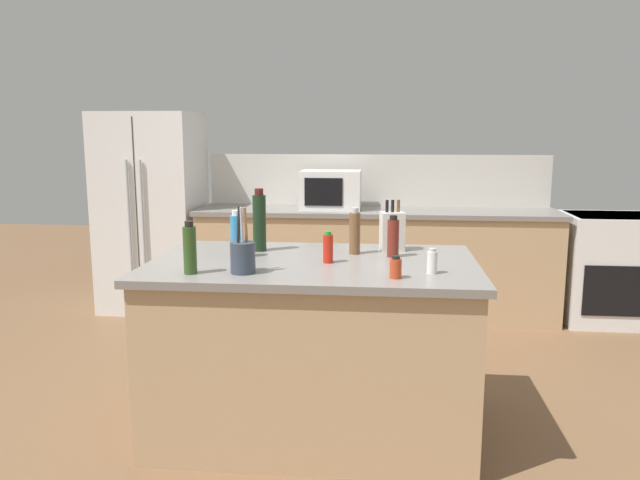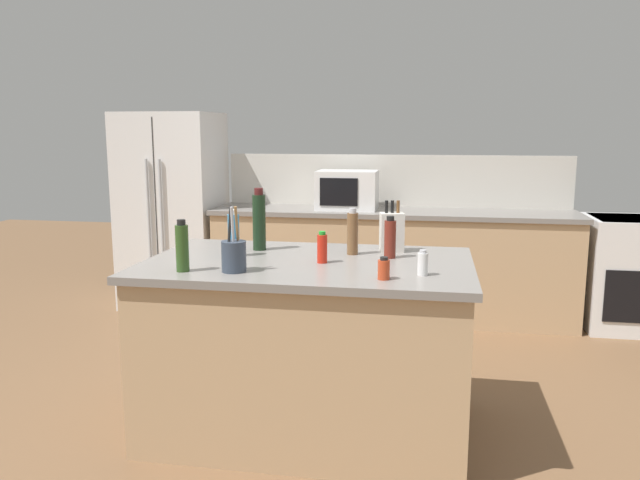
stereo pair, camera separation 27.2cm
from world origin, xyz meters
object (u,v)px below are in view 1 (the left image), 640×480
object	(u,v)px
refrigerator	(152,212)
spice_jar_paprika	(396,268)
dish_soap_bottle	(236,235)
wine_bottle	(259,222)
salt_shaker	(432,262)
range_oven	(609,268)
olive_oil_bottle	(190,249)
vinegar_bottle	(393,237)
utensil_crock	(243,256)
pepper_grinder	(355,232)
hot_sauce_bottle	(328,248)
microwave	(331,190)
knife_block	(392,231)

from	to	relation	value
refrigerator	spice_jar_paprika	xyz separation A→B (m)	(2.15, -2.60, 0.10)
dish_soap_bottle	wine_bottle	bearing A→B (deg)	66.87
dish_soap_bottle	wine_bottle	world-z (taller)	wine_bottle
salt_shaker	range_oven	bearing A→B (deg)	55.35
olive_oil_bottle	salt_shaker	world-z (taller)	olive_oil_bottle
wine_bottle	refrigerator	bearing A→B (deg)	124.86
salt_shaker	olive_oil_bottle	bearing A→B (deg)	-174.14
vinegar_bottle	olive_oil_bottle	bearing A→B (deg)	-152.57
utensil_crock	vinegar_bottle	bearing A→B (deg)	32.75
pepper_grinder	salt_shaker	bearing A→B (deg)	-48.84
refrigerator	olive_oil_bottle	world-z (taller)	refrigerator
hot_sauce_bottle	pepper_grinder	distance (m)	0.28
range_oven	olive_oil_bottle	world-z (taller)	olive_oil_bottle
range_oven	vinegar_bottle	bearing A→B (deg)	-132.28
microwave	wine_bottle	bearing A→B (deg)	-97.04
refrigerator	utensil_crock	size ratio (longest dim) A/B	5.54
knife_block	olive_oil_bottle	world-z (taller)	knife_block
olive_oil_bottle	microwave	bearing A→B (deg)	79.83
dish_soap_bottle	microwave	bearing A→B (deg)	81.35
hot_sauce_bottle	olive_oil_bottle	distance (m)	0.71
range_oven	microwave	size ratio (longest dim) A/B	1.78
microwave	spice_jar_paprika	size ratio (longest dim) A/B	4.88
dish_soap_bottle	wine_bottle	size ratio (longest dim) A/B	0.72
salt_shaker	wine_bottle	size ratio (longest dim) A/B	0.35
spice_jar_paprika	pepper_grinder	xyz separation A→B (m)	(-0.22, 0.56, 0.07)
spice_jar_paprika	wine_bottle	xyz separation A→B (m)	(-0.76, 0.60, 0.12)
refrigerator	olive_oil_bottle	size ratio (longest dim) A/B	6.98
hot_sauce_bottle	olive_oil_bottle	bearing A→B (deg)	-153.60
refrigerator	salt_shaker	xyz separation A→B (m)	(2.33, -2.48, 0.11)
microwave	utensil_crock	xyz separation A→B (m)	(-0.21, -2.51, -0.08)
refrigerator	range_oven	distance (m)	4.03
microwave	olive_oil_bottle	bearing A→B (deg)	-100.17
knife_block	hot_sauce_bottle	bearing A→B (deg)	-143.87
spice_jar_paprika	salt_shaker	size ratio (longest dim) A/B	0.86
microwave	vinegar_bottle	xyz separation A→B (m)	(0.51, -2.05, -0.06)
hot_sauce_bottle	salt_shaker	world-z (taller)	hot_sauce_bottle
refrigerator	microwave	size ratio (longest dim) A/B	3.44
spice_jar_paprika	utensil_crock	bearing A→B (deg)	177.34
knife_block	vinegar_bottle	bearing A→B (deg)	-101.11
spice_jar_paprika	olive_oil_bottle	distance (m)	0.98
microwave	spice_jar_paprika	xyz separation A→B (m)	(0.52, -2.55, -0.12)
range_oven	refrigerator	bearing A→B (deg)	179.27
microwave	dish_soap_bottle	size ratio (longest dim) A/B	2.01
spice_jar_paprika	hot_sauce_bottle	bearing A→B (deg)	137.88
refrigerator	pepper_grinder	xyz separation A→B (m)	(1.93, -2.04, 0.17)
knife_block	hot_sauce_bottle	xyz separation A→B (m)	(-0.33, -0.37, -0.04)
wine_bottle	pepper_grinder	bearing A→B (deg)	-3.82
knife_block	dish_soap_bottle	distance (m)	0.88
dish_soap_bottle	utensil_crock	bearing A→B (deg)	-72.02
utensil_crock	hot_sauce_bottle	xyz separation A→B (m)	(0.39, 0.28, -0.00)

